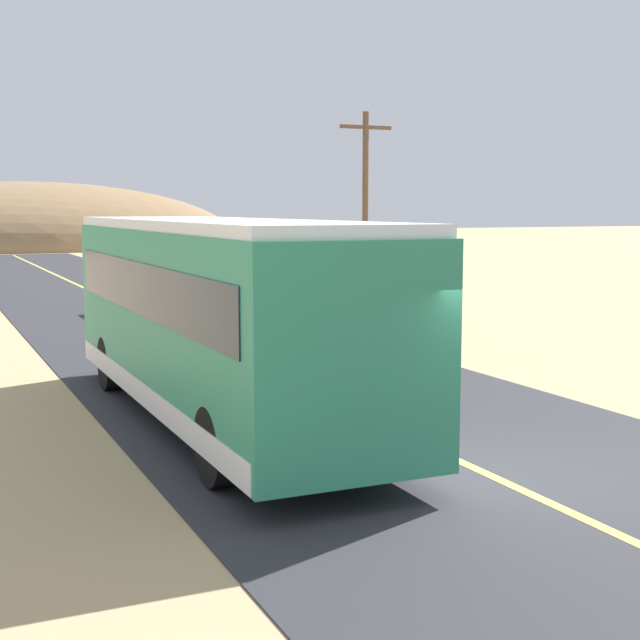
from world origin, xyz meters
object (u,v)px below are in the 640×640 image
at_px(livestock_truck, 221,260).
at_px(bus, 219,314).
at_px(power_pole_mid, 365,197).
at_px(boulder_near_shoulder, 408,305).

height_order(livestock_truck, bus, bus).
distance_m(power_pole_mid, boulder_near_shoulder, 9.01).
height_order(bus, power_pole_mid, power_pole_mid).
relative_size(power_pole_mid, boulder_near_shoulder, 5.15).
height_order(livestock_truck, boulder_near_shoulder, livestock_truck).
bearing_deg(bus, livestock_truck, 71.91).
bearing_deg(livestock_truck, bus, -108.09).
bearing_deg(power_pole_mid, bus, -123.09).
height_order(livestock_truck, power_pole_mid, power_pole_mid).
bearing_deg(power_pole_mid, boulder_near_shoulder, -107.97).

